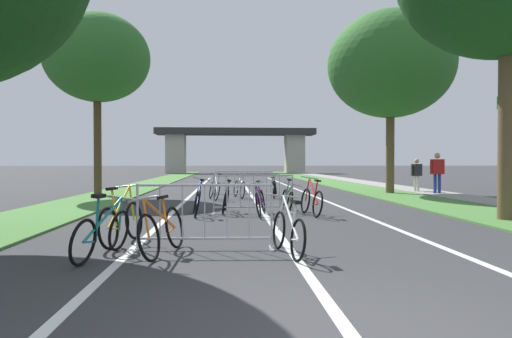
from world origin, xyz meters
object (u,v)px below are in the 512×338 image
at_px(lamppost_with_sign, 503,92).
at_px(pedestrian_in_red_jacket, 437,169).
at_px(bicycle_orange_6, 162,230).
at_px(crowd_barrier_second, 253,194).
at_px(bicycle_red_2, 312,201).
at_px(pedestrian_pushing_bike, 417,172).
at_px(bicycle_teal_4, 103,233).
at_px(bicycle_white_0, 288,231).
at_px(bicycle_black_11, 274,188).
at_px(bicycle_white_10, 215,189).
at_px(tree_left_oak_near, 97,58).
at_px(bicycle_yellow_8, 122,222).
at_px(crowd_barrier_third, 244,185).
at_px(bicycle_purple_3, 260,201).
at_px(bicycle_green_7, 287,199).
at_px(bicycle_silver_5, 239,188).
at_px(tree_right_oak_mid, 391,65).
at_px(bicycle_black_1, 226,200).
at_px(crowd_barrier_nearest, 205,217).
at_px(bicycle_blue_9, 197,201).

height_order(lamppost_with_sign, pedestrian_in_red_jacket, lamppost_with_sign).
bearing_deg(bicycle_orange_6, crowd_barrier_second, -93.98).
distance_m(bicycle_red_2, pedestrian_pushing_bike, 10.39).
bearing_deg(bicycle_teal_4, bicycle_white_0, 14.35).
xyz_separation_m(crowd_barrier_second, bicycle_black_11, (1.14, 5.50, -0.16)).
relative_size(crowd_barrier_second, bicycle_white_10, 1.31).
height_order(lamppost_with_sign, bicycle_red_2, lamppost_with_sign).
xyz_separation_m(crowd_barrier_second, pedestrian_in_red_jacket, (8.11, 6.26, 0.56)).
bearing_deg(crowd_barrier_second, tree_left_oak_near, 131.66).
distance_m(tree_left_oak_near, bicycle_red_2, 11.72).
bearing_deg(lamppost_with_sign, pedestrian_in_red_jacket, 87.93).
distance_m(tree_left_oak_near, bicycle_yellow_8, 12.80).
bearing_deg(crowd_barrier_third, bicycle_black_11, 26.19).
height_order(bicycle_purple_3, bicycle_orange_6, bicycle_orange_6).
height_order(bicycle_red_2, pedestrian_in_red_jacket, pedestrian_in_red_jacket).
relative_size(bicycle_green_7, bicycle_black_11, 0.95).
relative_size(bicycle_red_2, bicycle_white_10, 0.99).
height_order(lamppost_with_sign, bicycle_white_0, lamppost_with_sign).
height_order(tree_left_oak_near, bicycle_red_2, tree_left_oak_near).
xyz_separation_m(bicycle_silver_5, pedestrian_in_red_jacket, (8.35, 0.94, 0.71)).
height_order(crowd_barrier_third, bicycle_silver_5, crowd_barrier_third).
height_order(bicycle_purple_3, pedestrian_pushing_bike, pedestrian_pushing_bike).
bearing_deg(tree_right_oak_mid, bicycle_yellow_8, -127.89).
height_order(bicycle_teal_4, bicycle_black_11, bicycle_teal_4).
relative_size(bicycle_black_1, bicycle_purple_3, 0.93).
distance_m(bicycle_red_2, bicycle_orange_6, 5.72).
bearing_deg(bicycle_purple_3, tree_right_oak_mid, -119.80).
bearing_deg(pedestrian_in_red_jacket, bicycle_purple_3, 37.01).
bearing_deg(bicycle_black_11, lamppost_with_sign, -20.11).
bearing_deg(crowd_barrier_nearest, tree_right_oak_mid, 58.14).
distance_m(bicycle_teal_4, pedestrian_in_red_jacket, 15.83).
bearing_deg(bicycle_purple_3, tree_left_oak_near, -38.83).
distance_m(tree_right_oak_mid, bicycle_orange_6, 15.62).
bearing_deg(bicycle_teal_4, tree_left_oak_near, 119.02).
distance_m(crowd_barrier_third, bicycle_green_7, 4.43).
height_order(bicycle_white_10, pedestrian_in_red_jacket, pedestrian_in_red_jacket).
distance_m(bicycle_silver_5, bicycle_yellow_8, 9.91).
relative_size(crowd_barrier_third, bicycle_blue_9, 1.30).
distance_m(lamppost_with_sign, crowd_barrier_third, 9.22).
bearing_deg(lamppost_with_sign, bicycle_white_10, 162.13).
xyz_separation_m(lamppost_with_sign, bicycle_white_0, (-7.72, -6.91, -3.24)).
height_order(bicycle_orange_6, pedestrian_pushing_bike, pedestrian_pushing_bike).
height_order(tree_left_oak_near, bicycle_green_7, tree_left_oak_near).
distance_m(bicycle_purple_3, bicycle_silver_5, 5.68).
bearing_deg(bicycle_green_7, lamppost_with_sign, -174.91).
xyz_separation_m(bicycle_white_10, pedestrian_pushing_bike, (9.01, 3.26, 0.55)).
height_order(tree_right_oak_mid, bicycle_silver_5, tree_right_oak_mid).
xyz_separation_m(bicycle_red_2, bicycle_silver_5, (-1.73, 5.82, -0.01)).
xyz_separation_m(crowd_barrier_second, bicycle_purple_3, (0.16, -0.35, -0.15)).
bearing_deg(bicycle_purple_3, bicycle_blue_9, 10.26).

